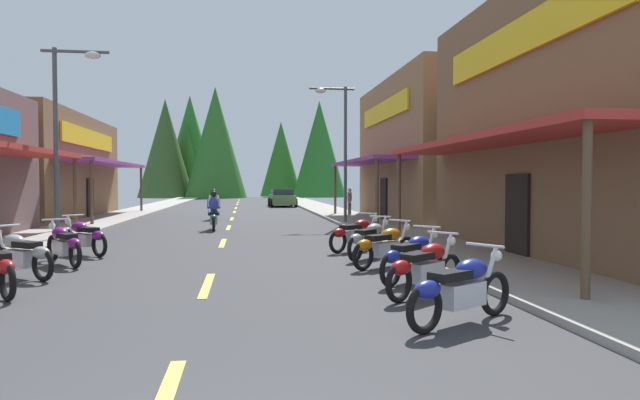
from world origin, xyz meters
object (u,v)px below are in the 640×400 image
object	(u,v)px
motorcycle_parked_right_1	(425,267)
rider_cruising_lead	(214,214)
rider_cruising_trailing	(214,207)
motorcycle_parked_right_2	(412,256)
parked_car_curbside	(282,198)
motorcycle_parked_right_3	(385,245)
motorcycle_parked_right_4	(370,239)
motorcycle_parked_left_3	(64,244)
motorcycle_parked_left_2	(21,254)
motorcycle_parked_left_4	(84,236)
streetlamp_right	(339,135)
motorcycle_parked_right_0	(461,288)
motorcycle_parked_right_5	(356,233)
streetlamp_left	(66,116)
pedestrian_by_shop	(349,201)

from	to	relation	value
motorcycle_parked_right_1	rider_cruising_lead	xyz separation A→B (m)	(-4.20, 13.01, 0.17)
motorcycle_parked_right_1	rider_cruising_trailing	size ratio (longest dim) A/B	0.83
motorcycle_parked_right_2	parked_car_curbside	bearing A→B (deg)	50.16
motorcycle_parked_right_3	rider_cruising_lead	size ratio (longest dim) A/B	0.84
motorcycle_parked_right_4	motorcycle_parked_left_3	distance (m)	7.19
motorcycle_parked_left_2	parked_car_curbside	bearing A→B (deg)	-64.79
motorcycle_parked_left_4	streetlamp_right	bearing A→B (deg)	-87.08
motorcycle_parked_right_0	streetlamp_right	bearing A→B (deg)	55.06
motorcycle_parked_right_5	rider_cruising_lead	xyz separation A→B (m)	(-4.25, 7.13, 0.17)
streetlamp_right	motorcycle_parked_right_1	bearing A→B (deg)	-94.57
motorcycle_parked_right_1	streetlamp_right	bearing A→B (deg)	48.31
motorcycle_parked_right_5	streetlamp_right	bearing A→B (deg)	46.78
motorcycle_parked_right_4	rider_cruising_lead	bearing A→B (deg)	69.45
motorcycle_parked_right_5	motorcycle_parked_left_3	size ratio (longest dim) A/B	0.99
motorcycle_parked_left_3	rider_cruising_trailing	distance (m)	14.82
motorcycle_parked_right_4	motorcycle_parked_right_5	distance (m)	1.43
motorcycle_parked_left_2	motorcycle_parked_left_4	world-z (taller)	same
motorcycle_parked_right_2	rider_cruising_trailing	distance (m)	18.34
motorcycle_parked_right_0	motorcycle_parked_right_1	size ratio (longest dim) A/B	1.07
motorcycle_parked_right_4	motorcycle_parked_left_2	size ratio (longest dim) A/B	0.94
motorcycle_parked_right_2	motorcycle_parked_right_5	distance (m)	4.62
streetlamp_left	motorcycle_parked_right_2	size ratio (longest dim) A/B	3.59
motorcycle_parked_right_0	motorcycle_parked_left_4	world-z (taller)	same
motorcycle_parked_right_3	motorcycle_parked_left_3	bearing A→B (deg)	134.08
motorcycle_parked_right_2	parked_car_curbside	xyz separation A→B (m)	(-0.25, 32.56, 0.20)
streetlamp_right	motorcycle_parked_right_3	size ratio (longest dim) A/B	3.44
motorcycle_parked_right_4	motorcycle_parked_left_4	bearing A→B (deg)	120.11
motorcycle_parked_right_0	motorcycle_parked_left_4	distance (m)	10.51
motorcycle_parked_left_3	motorcycle_parked_left_4	size ratio (longest dim) A/B	1.13
motorcycle_parked_right_2	motorcycle_parked_left_3	xyz separation A→B (m)	(-7.26, 3.12, 0.00)
pedestrian_by_shop	parked_car_curbside	bearing A→B (deg)	-49.88
motorcycle_parked_right_1	rider_cruising_lead	world-z (taller)	rider_cruising_lead
motorcycle_parked_right_3	motorcycle_parked_left_2	world-z (taller)	same
motorcycle_parked_left_3	streetlamp_right	bearing A→B (deg)	-72.82
motorcycle_parked_left_3	pedestrian_by_shop	distance (m)	18.74
motorcycle_parked_right_3	motorcycle_parked_left_2	distance (m)	7.47
streetlamp_right	rider_cruising_lead	size ratio (longest dim) A/B	2.89
motorcycle_parked_right_1	motorcycle_parked_right_4	bearing A→B (deg)	51.41
motorcycle_parked_right_3	motorcycle_parked_right_4	world-z (taller)	same
motorcycle_parked_right_2	motorcycle_parked_right_4	distance (m)	3.19
pedestrian_by_shop	motorcycle_parked_right_3	bearing A→B (deg)	109.95
motorcycle_parked_left_3	parked_car_curbside	bearing A→B (deg)	-48.99
motorcycle_parked_right_1	pedestrian_by_shop	bearing A→B (deg)	45.31
motorcycle_parked_right_0	motorcycle_parked_right_4	xyz separation A→B (m)	(0.24, 6.24, 0.00)
motorcycle_parked_left_3	pedestrian_by_shop	bearing A→B (deg)	-67.08
motorcycle_parked_right_5	parked_car_curbside	size ratio (longest dim) A/B	0.41
motorcycle_parked_right_3	parked_car_curbside	distance (m)	30.77
motorcycle_parked_right_4	rider_cruising_lead	world-z (taller)	rider_cruising_lead
streetlamp_left	streetlamp_right	size ratio (longest dim) A/B	0.98
streetlamp_left	pedestrian_by_shop	xyz separation A→B (m)	(11.24, 11.06, -3.07)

